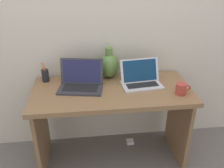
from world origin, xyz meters
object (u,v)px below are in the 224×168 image
Objects in this scene: laptop_right at (141,78)px; power_brick at (130,142)px; coffee_mug at (181,89)px; pen_cup at (45,75)px; laptop_left at (81,80)px; green_vase at (109,65)px.

laptop_right reaches higher than power_brick.
pen_cup reaches higher than coffee_mug.
laptop_right is at bearing 144.67° from coffee_mug.
laptop_left is at bearing 178.95° from laptop_right.
green_vase reaches higher than pen_cup.
laptop_left reaches higher than power_brick.
green_vase is at bearing 2.39° from pen_cup.
laptop_left is at bearing 165.06° from coffee_mug.
laptop_left is at bearing -168.21° from power_brick.
green_vase is 2.29× the size of coffee_mug.
coffee_mug is 1.75× the size of power_brick.
pen_cup reaches higher than power_brick.
laptop_right reaches higher than coffee_mug.
coffee_mug is at bearing -17.57° from pen_cup.
laptop_left is 3.21× the size of coffee_mug.
green_vase is 1.53× the size of pen_cup.
green_vase is 0.88m from power_brick.
pen_cup is (-0.82, 0.15, 0.00)m from laptop_right.
laptop_left is 2.15× the size of pen_cup.
pen_cup is at bearing 169.79° from laptop_right.
power_brick is (0.46, 0.10, -0.79)m from laptop_left.
laptop_right is at bearing -66.82° from power_brick.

